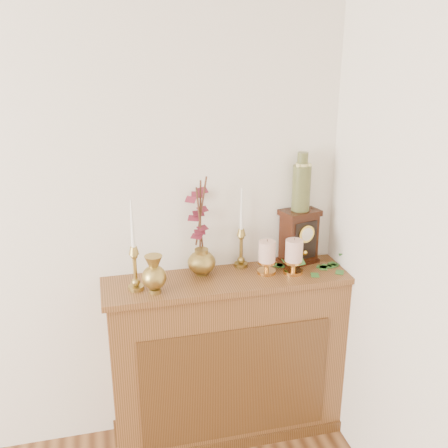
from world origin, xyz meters
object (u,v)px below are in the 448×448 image
object	(u,v)px
mantel_clock	(299,237)
candlestick_center	(241,241)
bud_vase	(154,275)
candlestick_left	(134,261)
ceramic_vase	(301,185)
ginger_jar	(199,229)

from	to	relation	value
mantel_clock	candlestick_center	bearing A→B (deg)	161.85
candlestick_center	mantel_clock	world-z (taller)	candlestick_center
bud_vase	mantel_clock	bearing A→B (deg)	12.78
candlestick_left	ceramic_vase	size ratio (longest dim) A/B	1.48
candlestick_center	mantel_clock	bearing A→B (deg)	-3.05
ceramic_vase	bud_vase	bearing A→B (deg)	-167.04
ceramic_vase	ginger_jar	bearing A→B (deg)	-179.97
ginger_jar	candlestick_center	bearing A→B (deg)	3.65
candlestick_center	bud_vase	world-z (taller)	candlestick_center
ceramic_vase	candlestick_left	bearing A→B (deg)	-171.84
bud_vase	mantel_clock	distance (m)	0.80
candlestick_left	bud_vase	world-z (taller)	candlestick_left
candlestick_center	ceramic_vase	size ratio (longest dim) A/B	1.41
candlestick_left	ceramic_vase	bearing A→B (deg)	8.16
ceramic_vase	candlestick_center	bearing A→B (deg)	177.42
ginger_jar	bud_vase	bearing A→B (deg)	-144.21
ginger_jar	ceramic_vase	world-z (taller)	ceramic_vase
candlestick_center	ginger_jar	size ratio (longest dim) A/B	0.81
candlestick_center	mantel_clock	xyz separation A→B (m)	(0.31, -0.02, 0.00)
candlestick_left	candlestick_center	size ratio (longest dim) A/B	1.05
candlestick_left	ginger_jar	world-z (taller)	ginger_jar
candlestick_left	bud_vase	size ratio (longest dim) A/B	2.39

